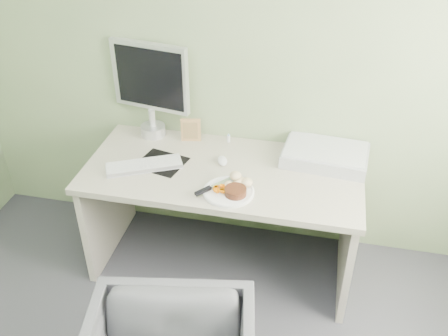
% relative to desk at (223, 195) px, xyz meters
% --- Properties ---
extents(wall_back, '(3.50, 0.00, 3.50)m').
position_rel_desk_xyz_m(wall_back, '(0.00, 0.38, 0.80)').
color(wall_back, '#899F6F').
rests_on(wall_back, floor).
extents(desk, '(1.60, 0.75, 0.73)m').
position_rel_desk_xyz_m(desk, '(0.00, 0.00, 0.00)').
color(desk, '#ACA490').
rests_on(desk, floor).
extents(plate, '(0.28, 0.28, 0.01)m').
position_rel_desk_xyz_m(plate, '(0.08, -0.22, 0.19)').
color(plate, white).
rests_on(plate, desk).
extents(steak, '(0.15, 0.15, 0.04)m').
position_rel_desk_xyz_m(steak, '(0.12, -0.24, 0.22)').
color(steak, black).
rests_on(steak, plate).
extents(potato_pile, '(0.14, 0.12, 0.07)m').
position_rel_desk_xyz_m(potato_pile, '(0.12, -0.16, 0.23)').
color(potato_pile, tan).
rests_on(potato_pile, plate).
extents(carrot_heap, '(0.07, 0.06, 0.04)m').
position_rel_desk_xyz_m(carrot_heap, '(0.03, -0.23, 0.22)').
color(carrot_heap, orange).
rests_on(carrot_heap, plate).
extents(steak_knife, '(0.18, 0.22, 0.02)m').
position_rel_desk_xyz_m(steak_knife, '(-0.02, -0.23, 0.21)').
color(steak_knife, silver).
rests_on(steak_knife, plate).
extents(mousepad, '(0.31, 0.28, 0.00)m').
position_rel_desk_xyz_m(mousepad, '(-0.37, -0.01, 0.18)').
color(mousepad, black).
rests_on(mousepad, desk).
extents(keyboard, '(0.44, 0.30, 0.02)m').
position_rel_desk_xyz_m(keyboard, '(-0.45, -0.08, 0.20)').
color(keyboard, white).
rests_on(keyboard, desk).
extents(computer_mouse, '(0.09, 0.11, 0.04)m').
position_rel_desk_xyz_m(computer_mouse, '(-0.02, 0.06, 0.20)').
color(computer_mouse, white).
rests_on(computer_mouse, desk).
extents(photo_frame, '(0.12, 0.04, 0.15)m').
position_rel_desk_xyz_m(photo_frame, '(-0.26, 0.27, 0.26)').
color(photo_frame, '#A7794D').
rests_on(photo_frame, desk).
extents(eyedrop_bottle, '(0.02, 0.02, 0.06)m').
position_rel_desk_xyz_m(eyedrop_bottle, '(-0.03, 0.31, 0.21)').
color(eyedrop_bottle, white).
rests_on(eyedrop_bottle, desk).
extents(scanner, '(0.52, 0.37, 0.08)m').
position_rel_desk_xyz_m(scanner, '(0.57, 0.22, 0.22)').
color(scanner, '#ABAFB2').
rests_on(scanner, desk).
extents(monitor, '(0.50, 0.17, 0.60)m').
position_rel_desk_xyz_m(monitor, '(-0.52, 0.32, 0.52)').
color(monitor, silver).
rests_on(monitor, desk).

